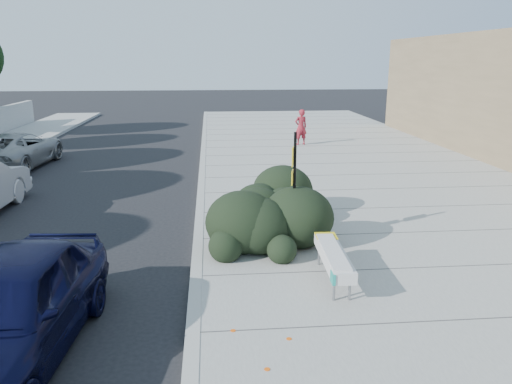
# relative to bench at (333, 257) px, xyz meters

# --- Properties ---
(ground) EXTENTS (120.00, 120.00, 0.00)m
(ground) POSITION_rel_bench_xyz_m (-2.50, 0.43, -0.62)
(ground) COLOR black
(ground) RESTS_ON ground
(sidewalk_near) EXTENTS (11.20, 50.00, 0.15)m
(sidewalk_near) POSITION_rel_bench_xyz_m (3.10, 5.43, -0.55)
(sidewalk_near) COLOR gray
(sidewalk_near) RESTS_ON ground
(curb_near) EXTENTS (0.22, 50.00, 0.17)m
(curb_near) POSITION_rel_bench_xyz_m (-2.50, 5.43, -0.54)
(curb_near) COLOR #9E9E99
(curb_near) RESTS_ON ground
(bench) EXTENTS (0.51, 2.00, 0.60)m
(bench) POSITION_rel_bench_xyz_m (0.00, 0.00, 0.00)
(bench) COLOR gray
(bench) RESTS_ON sidewalk_near
(bike_rack) EXTENTS (0.30, 0.64, 1.00)m
(bike_rack) POSITION_rel_bench_xyz_m (-0.89, 2.05, 0.13)
(bike_rack) COLOR black
(bike_rack) RESTS_ON sidewalk_near
(sign_post) EXTENTS (0.12, 0.28, 2.47)m
(sign_post) POSITION_rel_bench_xyz_m (-0.42, 1.96, 0.93)
(sign_post) COLOR black
(sign_post) RESTS_ON sidewalk_near
(hedge) EXTENTS (2.18, 4.13, 1.52)m
(hedge) POSITION_rel_bench_xyz_m (-1.00, 2.93, 0.29)
(hedge) COLOR black
(hedge) RESTS_ON sidewalk_near
(sedan_navy) EXTENTS (2.16, 4.62, 1.53)m
(sedan_navy) POSITION_rel_bench_xyz_m (-5.00, -1.75, 0.14)
(sedan_navy) COLOR black
(sedan_navy) RESTS_ON ground
(suv_silver) EXTENTS (2.66, 5.06, 1.36)m
(suv_silver) POSITION_rel_bench_xyz_m (-9.69, 11.62, 0.06)
(suv_silver) COLOR gray
(suv_silver) RESTS_ON ground
(pedestrian) EXTENTS (0.68, 0.53, 1.66)m
(pedestrian) POSITION_rel_bench_xyz_m (2.08, 14.87, 0.36)
(pedestrian) COLOR maroon
(pedestrian) RESTS_ON sidewalk_near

